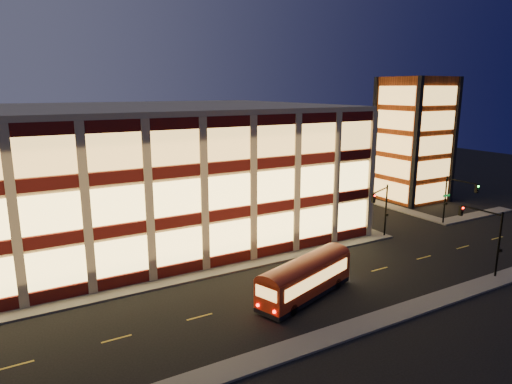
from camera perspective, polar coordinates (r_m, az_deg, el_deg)
ground at (r=40.57m, az=-7.81°, el=-11.07°), size 200.00×200.00×0.00m
sidewalk_office_south at (r=40.50m, az=-12.37°, el=-11.19°), size 54.00×2.00×0.15m
sidewalk_office_east at (r=65.31m, az=5.25°, el=-1.67°), size 2.00×30.00×0.15m
sidewalk_tower_south at (r=66.41m, az=25.64°, el=-2.66°), size 14.00×2.00×0.15m
sidewalk_tower_west at (r=72.07m, az=12.42°, el=-0.54°), size 2.00×30.00×0.15m
sidewalk_near at (r=30.26m, az=2.21°, el=-19.73°), size 100.00×2.00×0.15m
office_building at (r=53.32m, az=-17.94°, el=2.36°), size 50.45×30.45×14.50m
stair_tower at (r=71.37m, az=19.07°, el=6.20°), size 8.60×8.60×18.00m
traffic_signal_far at (r=51.45m, az=15.44°, el=-1.41°), size 3.79×1.87×6.00m
traffic_signal_right at (r=59.39m, az=23.72°, el=-0.18°), size 1.20×4.37×6.00m
traffic_signal_near at (r=45.67m, az=26.68°, el=-4.11°), size 0.32×4.45×6.00m
trolley_bus at (r=37.02m, az=6.19°, el=-10.37°), size 9.95×5.41×3.28m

